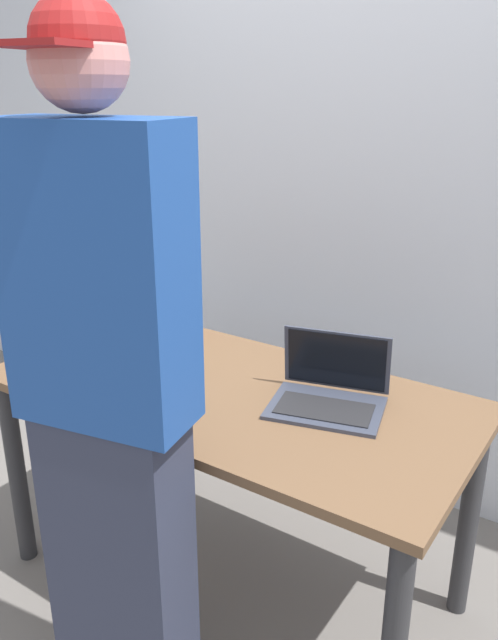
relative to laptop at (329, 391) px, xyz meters
The scene contains 9 objects.
ground_plane 0.88m from the laptop, 164.71° to the right, with size 8.00×8.00×0.00m, color slate.
desk 0.36m from the laptop, 164.71° to the right, with size 1.56×0.77×0.77m.
laptop is the anchor object (origin of this frame).
beer_bottle_green 0.70m from the laptop, behind, with size 0.07×0.07×0.30m.
beer_bottle_dark 0.76m from the laptop, behind, with size 0.06×0.06×0.28m.
beer_bottle_amber 0.56m from the laptop, 165.00° to the right, with size 0.07×0.07×0.29m.
person_figure 0.71m from the laptop, 113.07° to the right, with size 0.45×0.32×1.86m.
coffee_mug 0.77m from the laptop, 165.97° to the left, with size 0.12×0.09×0.09m.
back_wall 1.01m from the laptop, 110.66° to the left, with size 6.00×0.10×2.60m, color silver.
Camera 1 is at (1.08, -1.49, 1.69)m, focal length 35.65 mm.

